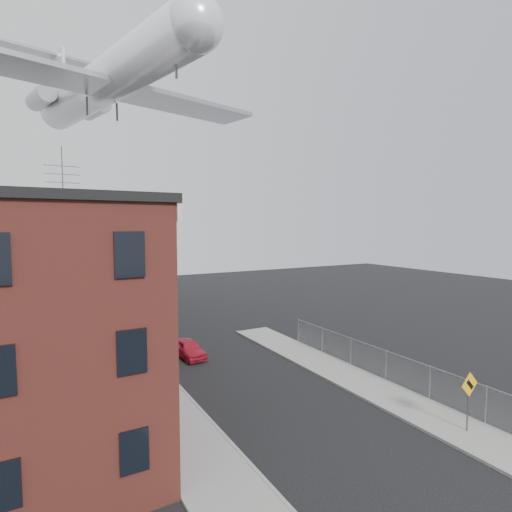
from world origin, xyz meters
The scene contains 19 objects.
ground centered at (0.00, 0.00, 0.00)m, with size 120.00×120.00×0.00m, color black.
sidewalk_left centered at (-5.50, 24.00, 0.06)m, with size 3.00×62.00×0.12m, color gray.
sidewalk_right centered at (5.50, 6.00, 0.06)m, with size 3.00×26.00×0.12m, color gray.
curb_left centered at (-4.05, 24.00, 0.07)m, with size 0.15×62.00×0.14m, color gray.
curb_right centered at (4.05, 6.00, 0.07)m, with size 0.15×26.00×0.14m, color gray.
corner_building centered at (-12.00, 7.00, 5.16)m, with size 10.31×12.30×12.15m.
row_house_a centered at (-11.96, 16.50, 5.13)m, with size 11.98×7.00×10.30m.
row_house_b centered at (-11.96, 23.50, 5.13)m, with size 11.98×7.00×10.30m.
row_house_c centered at (-11.96, 30.50, 5.13)m, with size 11.98×7.00×10.30m.
row_house_d centered at (-11.96, 37.50, 5.13)m, with size 11.98×7.00×10.30m.
row_house_e centered at (-11.96, 44.50, 5.13)m, with size 11.98×7.00×10.30m.
chainlink_fence centered at (7.00, 5.00, 1.00)m, with size 0.06×18.06×1.90m.
warning_sign centered at (5.60, -1.03, 1.88)m, with size 1.10×0.11×2.80m.
utility_pole centered at (-5.60, 18.00, 4.67)m, with size 1.80×0.26×9.00m.
street_tree centered at (-5.27, 27.92, 3.45)m, with size 3.22×3.20×5.20m.
car_near centered at (-1.80, 14.91, 0.64)m, with size 1.51×3.76×1.28m, color #B4172B.
car_mid centered at (-3.60, 19.41, 0.61)m, with size 1.29×3.71×1.22m, color black.
car_far centered at (-2.89, 36.78, 0.67)m, with size 1.87×4.60×1.34m, color slate.
airplane centered at (-5.19, 26.18, 21.62)m, with size 26.92×30.77×8.86m.
Camera 1 is at (-11.02, -11.39, 9.28)m, focal length 28.00 mm.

